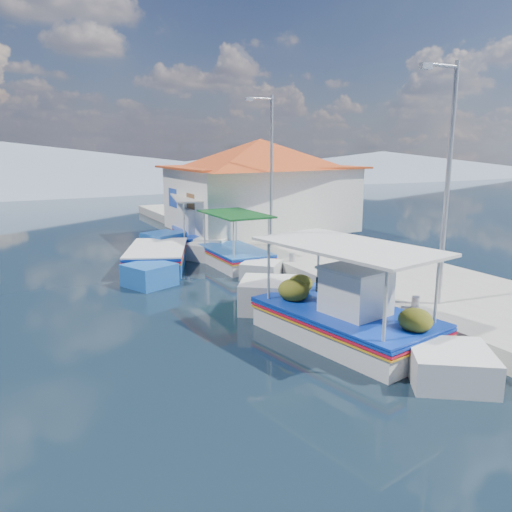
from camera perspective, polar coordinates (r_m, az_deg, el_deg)
name	(u,v)px	position (r m, az deg, el deg)	size (l,w,h in m)	color
ground	(341,392)	(9.85, 9.64, -15.03)	(160.00, 160.00, 0.00)	black
quay	(375,274)	(17.67, 13.34, -1.96)	(5.00, 44.00, 0.50)	#A9A79E
bollards	(338,274)	(15.72, 9.36, -2.03)	(0.20, 17.20, 0.30)	#A5A8AD
main_caique	(343,319)	(12.19, 9.92, -7.06)	(3.14, 7.66, 2.56)	silver
caique_green_canopy	(234,257)	(19.40, -2.47, -0.10)	(1.86, 6.10, 2.28)	silver
caique_blue_hull	(156,259)	(19.34, -11.33, -0.39)	(3.72, 6.39, 1.23)	#1C55A9
caique_far	(198,237)	(23.14, -6.57, 2.19)	(3.26, 7.12, 2.56)	silver
harbor_building	(260,183)	(24.85, 0.47, 8.31)	(10.49, 10.49, 4.40)	white
lamp_post_near	(446,174)	(13.33, 20.79, 8.74)	(1.21, 0.14, 6.00)	#A5A8AD
lamp_post_far	(269,164)	(20.48, 1.54, 10.48)	(1.21, 0.14, 6.00)	#A5A8AD
mountain_ridge	(105,168)	(64.09, -16.86, 9.55)	(171.40, 96.00, 5.50)	slate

